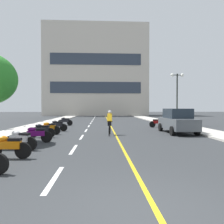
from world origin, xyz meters
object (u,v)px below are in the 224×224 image
motorcycle_2 (20,139)px  motorcycle_3 (36,134)px  motorcycle_4 (42,130)px  motorcycle_7 (158,122)px  street_lamp_mid (177,87)px  parked_car_near (177,121)px  motorcycle_1 (8,146)px  motorcycle_6 (57,125)px  motorcycle_8 (65,121)px  motorcycle_5 (49,128)px  cyclist_rider (110,122)px

motorcycle_2 → motorcycle_3: (0.15, 1.83, 0.00)m
motorcycle_4 → motorcycle_7: (9.21, 6.46, 0.00)m
street_lamp_mid → parked_car_near: 8.04m
street_lamp_mid → motorcycle_7: (-2.69, -2.33, -3.59)m
motorcycle_1 → motorcycle_6: 9.25m
street_lamp_mid → motorcycle_8: size_ratio=3.29×
motorcycle_5 → motorcycle_3: bearing=-87.0°
motorcycle_5 → cyclist_rider: bearing=-6.5°
motorcycle_1 → motorcycle_7: same height
motorcycle_4 → cyclist_rider: (4.35, 1.07, 0.41)m
motorcycle_8 → motorcycle_2: bearing=-89.2°
street_lamp_mid → motorcycle_3: bearing=-136.9°
parked_car_near → motorcycle_8: size_ratio=2.55×
motorcycle_1 → motorcycle_6: bearing=90.6°
motorcycle_3 → cyclist_rider: (4.08, 3.18, 0.41)m
motorcycle_6 → cyclist_rider: (4.14, -2.57, 0.41)m
parked_car_near → motorcycle_3: (-9.14, -3.94, -0.44)m
motorcycle_1 → motorcycle_5: (-0.24, 7.17, 0.00)m
motorcycle_3 → street_lamp_mid: bearing=43.1°
parked_car_near → motorcycle_4: parked_car_near is taller
motorcycle_3 → motorcycle_6: (-0.05, 5.75, 0.00)m
street_lamp_mid → parked_car_near: street_lamp_mid is taller
parked_car_near → cyclist_rider: (-5.05, -0.76, -0.03)m
street_lamp_mid → parked_car_near: size_ratio=1.29×
motorcycle_4 → motorcycle_7: bearing=35.0°
motorcycle_6 → motorcycle_8: size_ratio=1.02×
parked_car_near → motorcycle_2: bearing=-148.1°
street_lamp_mid → motorcycle_7: street_lamp_mid is taller
motorcycle_7 → motorcycle_5: bearing=-151.8°
motorcycle_5 → motorcycle_7: (9.14, 4.90, 0.00)m
parked_car_near → motorcycle_4: bearing=-169.0°
motorcycle_2 → motorcycle_5: (-0.04, 5.50, 0.00)m
motorcycle_4 → cyclist_rider: bearing=13.9°
motorcycle_4 → motorcycle_6: same height
parked_car_near → motorcycle_2: 10.94m
motorcycle_3 → cyclist_rider: 5.20m
motorcycle_1 → parked_car_near: bearing=39.3°
street_lamp_mid → motorcycle_8: (-11.96, 0.21, -3.59)m
motorcycle_2 → motorcycle_8: same height
motorcycle_3 → motorcycle_8: size_ratio=1.02×
motorcycle_6 → motorcycle_8: (-0.27, 5.36, 0.00)m
street_lamp_mid → motorcycle_4: street_lamp_mid is taller
motorcycle_6 → motorcycle_7: same height
street_lamp_mid → motorcycle_5: 14.33m
motorcycle_8 → cyclist_rider: 9.08m
street_lamp_mid → motorcycle_5: size_ratio=3.25×
motorcycle_4 → parked_car_near: bearing=11.0°
motorcycle_1 → motorcycle_8: bearing=91.5°
motorcycle_7 → motorcycle_8: 9.61m
motorcycle_7 → motorcycle_8: (-9.27, 2.54, 0.00)m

